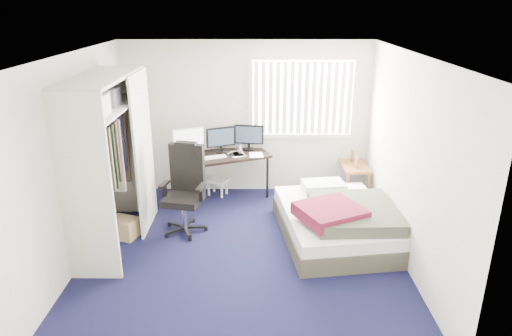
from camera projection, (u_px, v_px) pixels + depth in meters
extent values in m
plane|color=black|center=(243.00, 251.00, 5.92)|extent=(4.20, 4.20, 0.00)
plane|color=silver|center=(247.00, 118.00, 7.46)|extent=(4.00, 0.00, 4.00)
plane|color=silver|center=(233.00, 250.00, 3.52)|extent=(4.00, 0.00, 4.00)
plane|color=silver|center=(77.00, 160.00, 5.50)|extent=(0.00, 4.20, 4.20)
plane|color=silver|center=(408.00, 161.00, 5.48)|extent=(0.00, 4.20, 4.20)
plane|color=white|center=(241.00, 54.00, 5.06)|extent=(4.20, 4.20, 0.00)
cube|color=white|center=(302.00, 98.00, 7.32)|extent=(1.60, 0.02, 1.20)
cube|color=beige|center=(304.00, 58.00, 7.07)|extent=(1.72, 0.06, 0.06)
cube|color=beige|center=(301.00, 136.00, 7.50)|extent=(1.72, 0.06, 0.06)
cube|color=white|center=(303.00, 98.00, 7.26)|extent=(1.60, 0.04, 1.16)
cube|color=beige|center=(85.00, 191.00, 4.99)|extent=(0.60, 0.04, 2.20)
cube|color=beige|center=(129.00, 143.00, 6.68)|extent=(0.60, 0.04, 2.20)
cube|color=beige|center=(100.00, 77.00, 5.45)|extent=(0.60, 1.80, 0.04)
cube|color=beige|center=(104.00, 108.00, 5.58)|extent=(0.56, 1.74, 0.03)
cylinder|color=silver|center=(105.00, 118.00, 5.62)|extent=(0.03, 1.72, 0.03)
cube|color=#26262B|center=(107.00, 155.00, 5.68)|extent=(0.38, 1.10, 0.90)
cube|color=beige|center=(144.00, 153.00, 6.25)|extent=(0.03, 0.90, 2.20)
cube|color=white|center=(90.00, 105.00, 5.11)|extent=(0.38, 0.30, 0.24)
cube|color=gray|center=(104.00, 97.00, 5.59)|extent=(0.34, 0.28, 0.22)
cube|color=black|center=(221.00, 156.00, 7.30)|extent=(1.66, 1.24, 0.04)
cylinder|color=black|center=(184.00, 191.00, 6.92)|extent=(0.04, 0.04, 0.70)
cylinder|color=black|center=(175.00, 178.00, 7.42)|extent=(0.04, 0.04, 0.70)
cylinder|color=black|center=(267.00, 178.00, 7.42)|extent=(0.04, 0.04, 0.70)
cylinder|color=black|center=(254.00, 166.00, 7.93)|extent=(0.04, 0.04, 0.70)
cube|color=white|center=(188.00, 139.00, 7.12)|extent=(0.47, 0.22, 0.36)
cube|color=white|center=(188.00, 139.00, 7.12)|extent=(0.42, 0.18, 0.31)
cube|color=black|center=(221.00, 137.00, 7.32)|extent=(0.45, 0.22, 0.32)
cube|color=#1E2838|center=(221.00, 137.00, 7.32)|extent=(0.40, 0.17, 0.27)
cube|color=black|center=(249.00, 134.00, 7.46)|extent=(0.45, 0.22, 0.32)
cube|color=#1E2838|center=(249.00, 134.00, 7.46)|extent=(0.40, 0.17, 0.27)
cube|color=white|center=(214.00, 157.00, 7.14)|extent=(0.42, 0.29, 0.02)
cube|color=black|center=(232.00, 155.00, 7.25)|extent=(0.09, 0.12, 0.02)
cylinder|color=silver|center=(239.00, 149.00, 7.33)|extent=(0.08, 0.08, 0.16)
cube|color=white|center=(221.00, 155.00, 7.29)|extent=(0.39, 0.38, 0.00)
cube|color=black|center=(185.00, 227.00, 6.42)|extent=(0.69, 0.69, 0.12)
cylinder|color=silver|center=(184.00, 214.00, 6.35)|extent=(0.06, 0.06, 0.39)
cube|color=black|center=(183.00, 199.00, 6.28)|extent=(0.57, 0.57, 0.10)
cube|color=black|center=(187.00, 167.00, 6.35)|extent=(0.50, 0.19, 0.68)
cube|color=black|center=(186.00, 147.00, 6.25)|extent=(0.31, 0.17, 0.16)
cube|color=black|center=(164.00, 184.00, 6.26)|extent=(0.12, 0.28, 0.04)
cube|color=black|center=(201.00, 187.00, 6.16)|extent=(0.12, 0.28, 0.04)
cube|color=white|center=(217.00, 181.00, 7.57)|extent=(0.40, 0.37, 0.03)
cylinder|color=white|center=(209.00, 189.00, 7.59)|extent=(0.04, 0.04, 0.24)
cylinder|color=white|center=(214.00, 185.00, 7.74)|extent=(0.04, 0.04, 0.24)
cylinder|color=white|center=(222.00, 191.00, 7.50)|extent=(0.04, 0.04, 0.24)
cylinder|color=white|center=(226.00, 187.00, 7.65)|extent=(0.04, 0.04, 0.24)
cube|color=brown|center=(353.00, 165.00, 7.45)|extent=(0.44, 0.83, 0.04)
cube|color=brown|center=(347.00, 189.00, 7.20)|extent=(0.04, 0.04, 0.52)
cube|color=brown|center=(338.00, 173.00, 7.89)|extent=(0.04, 0.04, 0.52)
cube|color=brown|center=(368.00, 189.00, 7.21)|extent=(0.04, 0.04, 0.52)
cube|color=brown|center=(357.00, 173.00, 7.90)|extent=(0.04, 0.04, 0.52)
cube|color=brown|center=(357.00, 162.00, 7.24)|extent=(0.03, 0.14, 0.18)
cube|color=brown|center=(352.00, 156.00, 7.53)|extent=(0.03, 0.14, 0.18)
cube|color=#423D2F|center=(335.00, 229.00, 6.25)|extent=(1.66, 2.06, 0.24)
cube|color=white|center=(336.00, 216.00, 6.18)|extent=(1.61, 2.02, 0.17)
cube|color=silver|center=(323.00, 187.00, 6.75)|extent=(0.65, 0.48, 0.14)
cube|color=#35392A|center=(354.00, 213.00, 5.92)|extent=(1.10, 1.20, 0.18)
cube|color=#5C0F25|center=(330.00, 212.00, 5.76)|extent=(0.98, 0.96, 0.16)
cube|color=tan|center=(124.00, 228.00, 6.24)|extent=(0.44, 0.38, 0.27)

